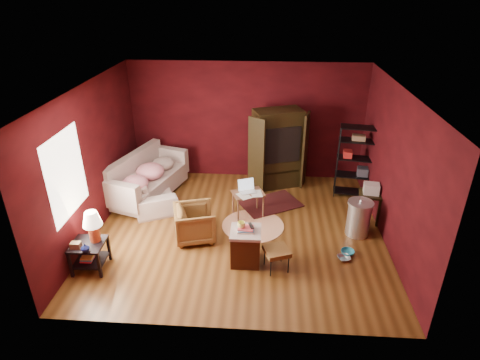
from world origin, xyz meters
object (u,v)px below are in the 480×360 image
Objects in this scene: armchair at (195,221)px; side_table at (91,235)px; wire_shelving at (356,159)px; laptop_desk at (248,195)px; sofa at (149,179)px; tv_armoire at (277,148)px; hamper at (246,246)px.

side_table is (-1.56, -0.95, 0.27)m from armchair.
wire_shelving is at bearing -75.07° from armchair.
wire_shelving is (3.27, 1.94, 0.53)m from armchair.
armchair is 1.32m from laptop_desk.
tv_armoire reaches higher than sofa.
hamper is 1.56m from laptop_desk.
side_table reaches higher than laptop_desk.
side_table is at bearing 149.42° from sofa.
hamper is at bearing -158.60° from sofa.
side_table is at bearing -152.87° from tv_armoire.
tv_armoire is at bearing 175.24° from wire_shelving.
sofa is at bearing 175.62° from tv_armoire.
tv_armoire reaches higher than laptop_desk.
side_table reaches higher than sofa.
hamper is at bearing 6.87° from side_table.
laptop_desk is (-0.04, 1.55, 0.14)m from hamper.
armchair is 1.85m from side_table.
tv_armoire is at bearing -99.78° from sofa.
laptop_desk is at bearing -132.31° from tv_armoire.
armchair is at bearing 146.99° from hamper.
laptop_desk is at bearing -130.94° from sofa.
sofa is 3.19m from hamper.
sofa is 2.06× the size of side_table.
armchair is 0.96× the size of laptop_desk.
sofa reaches higher than laptop_desk.
wire_shelving reaches higher than side_table.
tv_armoire is at bearing 79.29° from hamper.
wire_shelving is at bearing -110.05° from sofa.
side_table is 0.64× the size of wire_shelving.
tv_armoire is at bearing 45.38° from laptop_desk.
hamper is 3.09m from tv_armoire.
side_table reaches higher than armchair.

